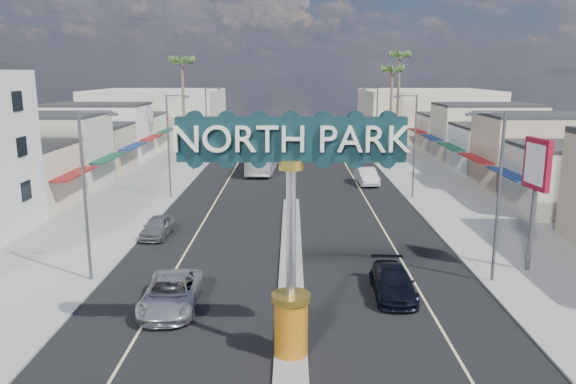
{
  "coord_description": "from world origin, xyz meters",
  "views": [
    {
      "loc": [
        0.02,
        -18.0,
        10.87
      ],
      "look_at": [
        -0.18,
        11.8,
        4.48
      ],
      "focal_mm": 35.0,
      "sensor_mm": 36.0,
      "label": 1
    }
  ],
  "objects_px": {
    "streetlight_r_mid": "(413,141)",
    "car_parked_left": "(157,227)",
    "streetlight_r_near": "(496,188)",
    "palm_left_far": "(182,66)",
    "gateway_sign": "(291,209)",
    "traffic_signal_left": "(209,133)",
    "traffic_signal_right": "(374,133)",
    "streetlight_l_near": "(87,188)",
    "car_parked_right": "(366,176)",
    "bank_pylon_sign": "(536,172)",
    "palm_right_far": "(400,61)",
    "city_bus": "(263,157)",
    "suv_left": "(171,293)",
    "suv_right": "(393,282)",
    "streetlight_l_mid": "(170,141)",
    "streetlight_r_far": "(375,120)",
    "streetlight_l_far": "(208,119)",
    "palm_right_mid": "(392,74)"
  },
  "relations": [
    {
      "from": "gateway_sign",
      "to": "suv_left",
      "type": "xyz_separation_m",
      "value": [
        -5.61,
        4.6,
        -5.18
      ]
    },
    {
      "from": "palm_left_far",
      "to": "car_parked_left",
      "type": "relative_size",
      "value": 3.23
    },
    {
      "from": "traffic_signal_left",
      "to": "car_parked_right",
      "type": "relative_size",
      "value": 1.22
    },
    {
      "from": "streetlight_l_near",
      "to": "car_parked_right",
      "type": "xyz_separation_m",
      "value": [
        17.83,
        26.4,
        -4.26
      ]
    },
    {
      "from": "suv_right",
      "to": "car_parked_left",
      "type": "distance_m",
      "value": 17.29
    },
    {
      "from": "streetlight_r_mid",
      "to": "car_parked_left",
      "type": "distance_m",
      "value": 23.11
    },
    {
      "from": "streetlight_l_far",
      "to": "bank_pylon_sign",
      "type": "bearing_deg",
      "value": -59.75
    },
    {
      "from": "gateway_sign",
      "to": "palm_right_far",
      "type": "distance_m",
      "value": 62.2
    },
    {
      "from": "suv_right",
      "to": "car_parked_right",
      "type": "xyz_separation_m",
      "value": [
        2.37,
        28.23,
        0.11
      ]
    },
    {
      "from": "streetlight_r_near",
      "to": "streetlight_r_mid",
      "type": "height_order",
      "value": "same"
    },
    {
      "from": "streetlight_l_mid",
      "to": "streetlight_r_far",
      "type": "bearing_deg",
      "value": 46.52
    },
    {
      "from": "streetlight_r_mid",
      "to": "palm_left_far",
      "type": "height_order",
      "value": "palm_left_far"
    },
    {
      "from": "palm_right_far",
      "to": "city_bus",
      "type": "bearing_deg",
      "value": -135.24
    },
    {
      "from": "suv_right",
      "to": "streetlight_l_mid",
      "type": "bearing_deg",
      "value": 126.6
    },
    {
      "from": "streetlight_r_far",
      "to": "car_parked_right",
      "type": "relative_size",
      "value": 1.84
    },
    {
      "from": "streetlight_r_mid",
      "to": "palm_right_mid",
      "type": "xyz_separation_m",
      "value": [
        2.57,
        26.0,
        5.54
      ]
    },
    {
      "from": "streetlight_l_mid",
      "to": "car_parked_right",
      "type": "xyz_separation_m",
      "value": [
        17.83,
        6.4,
        -4.26
      ]
    },
    {
      "from": "streetlight_r_mid",
      "to": "suv_right",
      "type": "height_order",
      "value": "streetlight_r_mid"
    },
    {
      "from": "streetlight_l_near",
      "to": "palm_right_mid",
      "type": "relative_size",
      "value": 0.74
    },
    {
      "from": "traffic_signal_right",
      "to": "streetlight_l_near",
      "type": "relative_size",
      "value": 0.67
    },
    {
      "from": "traffic_signal_right",
      "to": "palm_left_far",
      "type": "xyz_separation_m",
      "value": [
        -22.18,
        6.01,
        7.22
      ]
    },
    {
      "from": "streetlight_r_far",
      "to": "suv_left",
      "type": "xyz_separation_m",
      "value": [
        -16.04,
        -45.42,
        -4.32
      ]
    },
    {
      "from": "traffic_signal_left",
      "to": "palm_right_far",
      "type": "height_order",
      "value": "palm_right_far"
    },
    {
      "from": "bank_pylon_sign",
      "to": "palm_right_mid",
      "type": "bearing_deg",
      "value": 83.3
    },
    {
      "from": "traffic_signal_left",
      "to": "streetlight_l_mid",
      "type": "bearing_deg",
      "value": -95.1
    },
    {
      "from": "streetlight_l_near",
      "to": "streetlight_r_near",
      "type": "bearing_deg",
      "value": 0.0
    },
    {
      "from": "streetlight_l_far",
      "to": "car_parked_right",
      "type": "bearing_deg",
      "value": -41.18
    },
    {
      "from": "gateway_sign",
      "to": "streetlight_r_far",
      "type": "height_order",
      "value": "gateway_sign"
    },
    {
      "from": "palm_left_far",
      "to": "bank_pylon_sign",
      "type": "relative_size",
      "value": 1.79
    },
    {
      "from": "traffic_signal_left",
      "to": "city_bus",
      "type": "bearing_deg",
      "value": -0.46
    },
    {
      "from": "bank_pylon_sign",
      "to": "streetlight_l_near",
      "type": "bearing_deg",
      "value": 177.07
    },
    {
      "from": "palm_right_mid",
      "to": "suv_right",
      "type": "distance_m",
      "value": 49.49
    },
    {
      "from": "traffic_signal_right",
      "to": "streetlight_l_near",
      "type": "distance_m",
      "value": 39.26
    },
    {
      "from": "suv_right",
      "to": "bank_pylon_sign",
      "type": "relative_size",
      "value": 0.66
    },
    {
      "from": "traffic_signal_left",
      "to": "streetlight_r_mid",
      "type": "xyz_separation_m",
      "value": [
        19.62,
        -13.99,
        0.79
      ]
    },
    {
      "from": "streetlight_l_near",
      "to": "palm_right_far",
      "type": "xyz_separation_m",
      "value": [
        25.43,
        52.0,
        7.32
      ]
    },
    {
      "from": "streetlight_r_mid",
      "to": "bank_pylon_sign",
      "type": "xyz_separation_m",
      "value": [
        2.68,
        -18.39,
        0.58
      ]
    },
    {
      "from": "palm_left_far",
      "to": "suv_left",
      "type": "relative_size",
      "value": 2.42
    },
    {
      "from": "palm_right_far",
      "to": "car_parked_right",
      "type": "distance_m",
      "value": 29.11
    },
    {
      "from": "streetlight_r_mid",
      "to": "suv_left",
      "type": "bearing_deg",
      "value": -124.41
    },
    {
      "from": "gateway_sign",
      "to": "car_parked_right",
      "type": "distance_m",
      "value": 35.58
    },
    {
      "from": "streetlight_l_mid",
      "to": "suv_left",
      "type": "xyz_separation_m",
      "value": [
        4.82,
        -23.42,
        -4.32
      ]
    },
    {
      "from": "suv_left",
      "to": "streetlight_r_mid",
      "type": "bearing_deg",
      "value": 53.47
    },
    {
      "from": "streetlight_l_far",
      "to": "suv_left",
      "type": "distance_m",
      "value": 45.88
    },
    {
      "from": "traffic_signal_left",
      "to": "palm_left_far",
      "type": "height_order",
      "value": "palm_left_far"
    },
    {
      "from": "streetlight_l_mid",
      "to": "suv_right",
      "type": "height_order",
      "value": "streetlight_l_mid"
    },
    {
      "from": "gateway_sign",
      "to": "traffic_signal_left",
      "type": "xyz_separation_m",
      "value": [
        -9.18,
        42.02,
        -1.65
      ]
    },
    {
      "from": "streetlight_l_far",
      "to": "streetlight_r_mid",
      "type": "distance_m",
      "value": 30.32
    },
    {
      "from": "streetlight_r_near",
      "to": "streetlight_r_mid",
      "type": "relative_size",
      "value": 1.0
    },
    {
      "from": "streetlight_l_near",
      "to": "car_parked_left",
      "type": "xyz_separation_m",
      "value": [
        1.43,
        8.28,
        -4.38
      ]
    }
  ]
}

